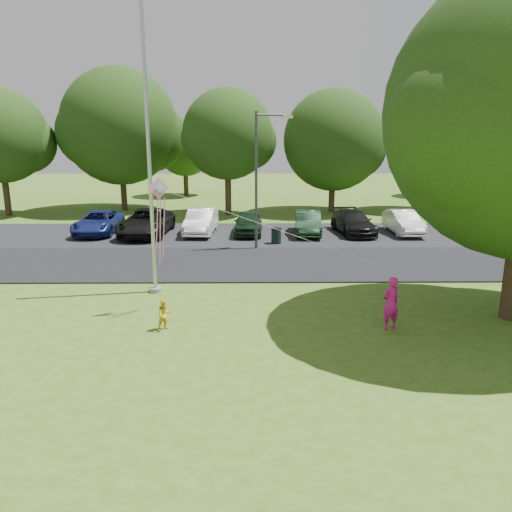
{
  "coord_description": "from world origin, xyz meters",
  "views": [
    {
      "loc": [
        0.04,
        -12.65,
        5.72
      ],
      "look_at": [
        0.21,
        4.0,
        1.6
      ],
      "focal_mm": 35.0,
      "sensor_mm": 36.0,
      "label": 1
    }
  ],
  "objects_px": {
    "flagpole": "(150,178)",
    "child_yellow": "(165,315)",
    "street_lamp": "(261,168)",
    "kite": "(164,203)",
    "woman": "(391,303)",
    "trash_can": "(276,236)"
  },
  "relations": [
    {
      "from": "street_lamp",
      "to": "kite",
      "type": "relative_size",
      "value": 0.92
    },
    {
      "from": "flagpole",
      "to": "child_yellow",
      "type": "bearing_deg",
      "value": -75.37
    },
    {
      "from": "street_lamp",
      "to": "kite",
      "type": "bearing_deg",
      "value": -126.0
    },
    {
      "from": "flagpole",
      "to": "child_yellow",
      "type": "distance_m",
      "value": 5.31
    },
    {
      "from": "flagpole",
      "to": "street_lamp",
      "type": "height_order",
      "value": "flagpole"
    },
    {
      "from": "kite",
      "to": "child_yellow",
      "type": "bearing_deg",
      "value": -115.95
    },
    {
      "from": "woman",
      "to": "kite",
      "type": "relative_size",
      "value": 0.22
    },
    {
      "from": "child_yellow",
      "to": "flagpole",
      "type": "bearing_deg",
      "value": 70.31
    },
    {
      "from": "flagpole",
      "to": "kite",
      "type": "distance_m",
      "value": 2.36
    },
    {
      "from": "street_lamp",
      "to": "woman",
      "type": "bearing_deg",
      "value": -87.83
    },
    {
      "from": "trash_can",
      "to": "woman",
      "type": "height_order",
      "value": "woman"
    },
    {
      "from": "street_lamp",
      "to": "kite",
      "type": "distance_m",
      "value": 9.71
    },
    {
      "from": "woman",
      "to": "child_yellow",
      "type": "relative_size",
      "value": 1.72
    },
    {
      "from": "flagpole",
      "to": "street_lamp",
      "type": "relative_size",
      "value": 1.49
    },
    {
      "from": "kite",
      "to": "trash_can",
      "type": "bearing_deg",
      "value": 36.91
    },
    {
      "from": "flagpole",
      "to": "child_yellow",
      "type": "height_order",
      "value": "flagpole"
    },
    {
      "from": "flagpole",
      "to": "trash_can",
      "type": "height_order",
      "value": "flagpole"
    },
    {
      "from": "woman",
      "to": "child_yellow",
      "type": "distance_m",
      "value": 6.72
    },
    {
      "from": "woman",
      "to": "flagpole",
      "type": "bearing_deg",
      "value": -48.88
    },
    {
      "from": "flagpole",
      "to": "woman",
      "type": "height_order",
      "value": "flagpole"
    },
    {
      "from": "woman",
      "to": "street_lamp",
      "type": "bearing_deg",
      "value": -94.52
    },
    {
      "from": "flagpole",
      "to": "trash_can",
      "type": "distance_m",
      "value": 10.08
    }
  ]
}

